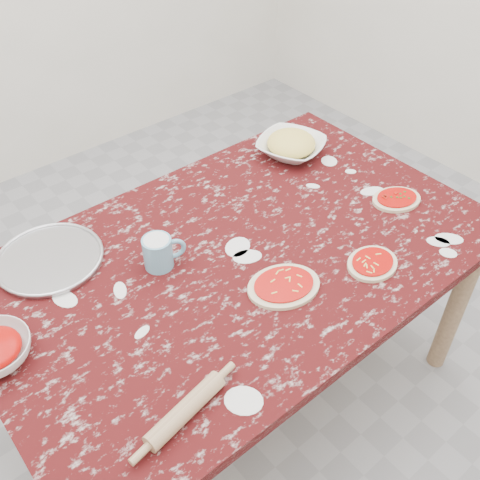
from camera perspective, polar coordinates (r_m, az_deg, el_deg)
name	(u,v)px	position (r m, az deg, el deg)	size (l,w,h in m)	color
ground	(240,388)	(2.29, 0.00, -15.11)	(4.00, 4.00, 0.00)	gray
worktable	(240,271)	(1.78, 0.00, -3.21)	(1.60, 1.00, 0.75)	#390A0B
pizza_tray	(50,259)	(1.78, -19.12, -1.91)	(0.32, 0.32, 0.01)	#B2B2B7
cheese_bowl	(291,147)	(2.16, 5.31, 9.56)	(0.25, 0.25, 0.06)	white
flour_mug	(159,252)	(1.66, -8.38, -1.23)	(0.13, 0.09, 0.10)	#67A3BF
pizza_left	(284,286)	(1.61, 4.55, -4.76)	(0.26, 0.23, 0.02)	beige
pizza_mid	(372,263)	(1.72, 13.55, -2.37)	(0.18, 0.15, 0.02)	beige
pizza_right	(396,199)	(1.99, 15.91, 4.09)	(0.21, 0.18, 0.02)	beige
rolling_pin	(185,410)	(1.34, -5.68, -17.14)	(0.05, 0.05, 0.23)	tan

